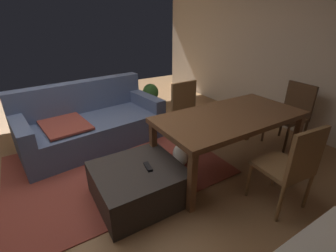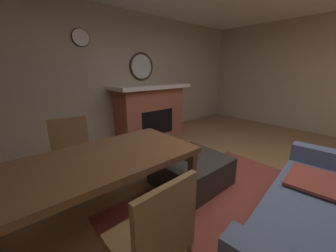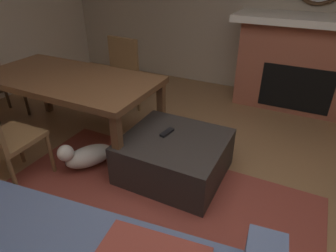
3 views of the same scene
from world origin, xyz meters
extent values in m
plane|color=olive|center=(0.00, 0.00, 0.00)|extent=(8.40, 8.40, 0.00)
cube|color=#B7A893|center=(0.00, -3.11, 1.34)|extent=(7.40, 0.12, 2.68)
cube|color=brown|center=(0.47, 0.06, 0.01)|extent=(2.60, 2.00, 0.01)
cube|color=#9E5642|center=(-0.36, -2.75, 0.55)|extent=(1.54, 0.60, 1.10)
cube|color=black|center=(-0.36, -2.49, 0.35)|extent=(0.85, 0.10, 0.56)
cube|color=white|center=(-0.36, -2.70, 1.14)|extent=(1.78, 0.76, 0.08)
torus|color=#4C331E|center=(-0.36, -3.02, 1.56)|extent=(0.62, 0.05, 0.62)
cylinder|color=silver|center=(-0.36, -3.02, 1.56)|extent=(0.53, 0.01, 0.53)
cube|color=#4C5B7F|center=(0.41, 0.79, 0.21)|extent=(2.13, 1.23, 0.42)
cube|color=#2D2826|center=(0.47, -0.68, 0.19)|extent=(0.88, 0.81, 0.38)
cube|color=black|center=(0.56, -0.73, 0.40)|extent=(0.07, 0.17, 0.02)
cube|color=brown|center=(1.67, -0.74, 0.71)|extent=(1.80, 0.90, 0.06)
cube|color=brown|center=(0.83, -0.35, 0.34)|extent=(0.07, 0.07, 0.68)
cube|color=brown|center=(0.83, -1.12, 0.34)|extent=(0.07, 0.07, 0.68)
cube|color=brown|center=(1.67, -1.48, 0.43)|extent=(0.48, 0.48, 0.04)
cube|color=brown|center=(1.66, -1.68, 0.69)|extent=(0.44, 0.08, 0.48)
cylinder|color=brown|center=(1.49, -1.27, 0.21)|extent=(0.04, 0.04, 0.41)
cylinder|color=brown|center=(1.89, -1.30, 0.21)|extent=(0.04, 0.04, 0.41)
cylinder|color=brown|center=(1.46, -1.67, 0.21)|extent=(0.04, 0.04, 0.41)
cylinder|color=brown|center=(1.86, -1.70, 0.21)|extent=(0.04, 0.04, 0.41)
cube|color=brown|center=(1.67, 0.01, 0.43)|extent=(0.46, 0.46, 0.04)
cube|color=brown|center=(1.67, 0.21, 0.69)|extent=(0.44, 0.06, 0.48)
cylinder|color=brown|center=(1.48, -0.19, 0.21)|extent=(0.04, 0.04, 0.41)
ellipsoid|color=silver|center=(1.20, -0.38, 0.15)|extent=(0.40, 0.49, 0.20)
sphere|color=silver|center=(1.31, -0.21, 0.26)|extent=(0.15, 0.15, 0.15)
cylinder|color=silver|center=(0.93, -3.02, 2.05)|extent=(0.30, 0.03, 0.30)
torus|color=black|center=(0.93, -3.02, 2.05)|extent=(0.32, 0.02, 0.32)
camera|label=1|loc=(-0.33, -2.56, 1.80)|focal=25.28mm
camera|label=2|loc=(2.23, 0.87, 1.50)|focal=20.75mm
camera|label=3|loc=(-0.45, 1.27, 1.74)|focal=31.15mm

